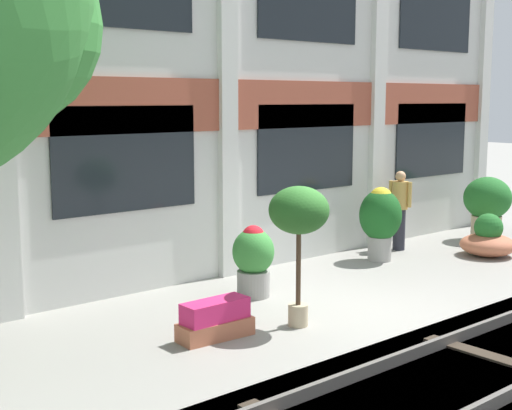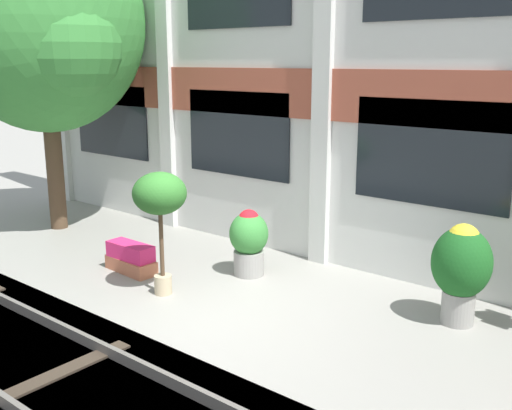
{
  "view_description": "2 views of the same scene",
  "coord_description": "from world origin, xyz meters",
  "px_view_note": "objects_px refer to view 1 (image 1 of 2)",
  "views": [
    {
      "loc": [
        -7.88,
        -7.12,
        3.21
      ],
      "look_at": [
        -0.64,
        1.35,
        1.54
      ],
      "focal_mm": 50.0,
      "sensor_mm": 36.0,
      "label": 1
    },
    {
      "loc": [
        5.9,
        -6.15,
        3.69
      ],
      "look_at": [
        -0.44,
        1.56,
        1.27
      ],
      "focal_mm": 42.0,
      "sensor_mm": 36.0,
      "label": 2
    }
  ],
  "objects_px": {
    "potted_plant_stone_basin": "(253,258)",
    "potted_plant_glazed_jar": "(487,204)",
    "potted_plant_tall_urn": "(299,216)",
    "potted_plant_fluted_column": "(380,217)",
    "potted_plant_square_trough": "(215,320)",
    "resident_by_doorway": "(400,208)",
    "potted_plant_wide_bowl": "(488,240)"
  },
  "relations": [
    {
      "from": "potted_plant_stone_basin",
      "to": "potted_plant_glazed_jar",
      "type": "height_order",
      "value": "potted_plant_glazed_jar"
    },
    {
      "from": "potted_plant_tall_urn",
      "to": "potted_plant_fluted_column",
      "type": "bearing_deg",
      "value": 25.17
    },
    {
      "from": "potted_plant_square_trough",
      "to": "potted_plant_tall_urn",
      "type": "bearing_deg",
      "value": -15.44
    },
    {
      "from": "resident_by_doorway",
      "to": "potted_plant_wide_bowl",
      "type": "bearing_deg",
      "value": 108.66
    },
    {
      "from": "potted_plant_glazed_jar",
      "to": "potted_plant_tall_urn",
      "type": "distance_m",
      "value": 7.8
    },
    {
      "from": "potted_plant_tall_urn",
      "to": "resident_by_doorway",
      "type": "xyz_separation_m",
      "value": [
        5.24,
        2.34,
        -0.68
      ]
    },
    {
      "from": "potted_plant_stone_basin",
      "to": "potted_plant_wide_bowl",
      "type": "relative_size",
      "value": 1.05
    },
    {
      "from": "potted_plant_stone_basin",
      "to": "potted_plant_tall_urn",
      "type": "bearing_deg",
      "value": -107.57
    },
    {
      "from": "potted_plant_wide_bowl",
      "to": "potted_plant_tall_urn",
      "type": "bearing_deg",
      "value": -172.89
    },
    {
      "from": "potted_plant_wide_bowl",
      "to": "potted_plant_fluted_column",
      "type": "bearing_deg",
      "value": 150.15
    },
    {
      "from": "potted_plant_wide_bowl",
      "to": "resident_by_doorway",
      "type": "relative_size",
      "value": 0.66
    },
    {
      "from": "potted_plant_fluted_column",
      "to": "potted_plant_wide_bowl",
      "type": "bearing_deg",
      "value": -29.85
    },
    {
      "from": "potted_plant_stone_basin",
      "to": "potted_plant_fluted_column",
      "type": "height_order",
      "value": "potted_plant_fluted_column"
    },
    {
      "from": "potted_plant_stone_basin",
      "to": "resident_by_doorway",
      "type": "relative_size",
      "value": 0.7
    },
    {
      "from": "potted_plant_tall_urn",
      "to": "potted_plant_fluted_column",
      "type": "relative_size",
      "value": 1.35
    },
    {
      "from": "potted_plant_square_trough",
      "to": "resident_by_doorway",
      "type": "bearing_deg",
      "value": 17.21
    },
    {
      "from": "potted_plant_square_trough",
      "to": "potted_plant_fluted_column",
      "type": "xyz_separation_m",
      "value": [
        5.34,
        1.6,
        0.63
      ]
    },
    {
      "from": "potted_plant_square_trough",
      "to": "potted_plant_glazed_jar",
      "type": "distance_m",
      "value": 8.92
    },
    {
      "from": "potted_plant_tall_urn",
      "to": "potted_plant_wide_bowl",
      "type": "relative_size",
      "value": 1.78
    },
    {
      "from": "potted_plant_square_trough",
      "to": "potted_plant_glazed_jar",
      "type": "xyz_separation_m",
      "value": [
        8.8,
        1.35,
        0.6
      ]
    },
    {
      "from": "potted_plant_glazed_jar",
      "to": "potted_plant_wide_bowl",
      "type": "bearing_deg",
      "value": -147.07
    },
    {
      "from": "potted_plant_glazed_jar",
      "to": "potted_plant_wide_bowl",
      "type": "xyz_separation_m",
      "value": [
        -1.42,
        -0.92,
        -0.52
      ]
    },
    {
      "from": "potted_plant_square_trough",
      "to": "potted_plant_wide_bowl",
      "type": "height_order",
      "value": "potted_plant_wide_bowl"
    },
    {
      "from": "potted_plant_stone_basin",
      "to": "potted_plant_tall_urn",
      "type": "height_order",
      "value": "potted_plant_tall_urn"
    },
    {
      "from": "potted_plant_square_trough",
      "to": "resident_by_doorway",
      "type": "distance_m",
      "value": 6.79
    },
    {
      "from": "potted_plant_square_trough",
      "to": "resident_by_doorway",
      "type": "height_order",
      "value": "resident_by_doorway"
    },
    {
      "from": "potted_plant_fluted_column",
      "to": "potted_plant_stone_basin",
      "type": "bearing_deg",
      "value": -174.29
    },
    {
      "from": "potted_plant_stone_basin",
      "to": "potted_plant_wide_bowl",
      "type": "height_order",
      "value": "potted_plant_stone_basin"
    },
    {
      "from": "potted_plant_stone_basin",
      "to": "potted_plant_wide_bowl",
      "type": "xyz_separation_m",
      "value": [
        5.65,
        -0.8,
        -0.33
      ]
    },
    {
      "from": "resident_by_doorway",
      "to": "potted_plant_glazed_jar",
      "type": "bearing_deg",
      "value": 152.95
    },
    {
      "from": "potted_plant_stone_basin",
      "to": "potted_plant_tall_urn",
      "type": "xyz_separation_m",
      "value": [
        -0.5,
        -1.57,
        0.94
      ]
    },
    {
      "from": "potted_plant_tall_urn",
      "to": "potted_plant_wide_bowl",
      "type": "height_order",
      "value": "potted_plant_tall_urn"
    }
  ]
}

